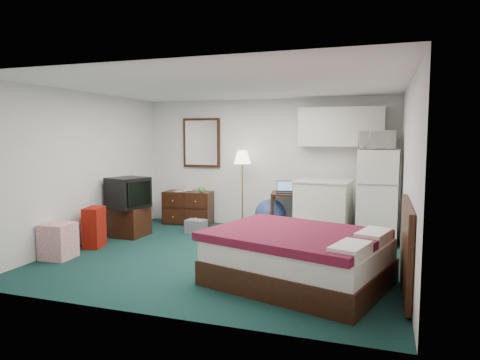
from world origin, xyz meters
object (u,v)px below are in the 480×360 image
(kitchen_counter, at_px, (323,210))
(suitcase, at_px, (94,227))
(bed, at_px, (298,258))
(tv_stand, at_px, (130,222))
(floor_lamp, at_px, (242,190))
(desk, at_px, (287,212))
(fridge, at_px, (378,196))
(dresser, at_px, (188,208))

(kitchen_counter, distance_m, suitcase, 3.87)
(bed, distance_m, suitcase, 3.50)
(suitcase, bearing_deg, tv_stand, 67.89)
(floor_lamp, height_order, bed, floor_lamp)
(floor_lamp, height_order, tv_stand, floor_lamp)
(desk, relative_size, suitcase, 1.13)
(kitchen_counter, relative_size, tv_stand, 1.73)
(bed, bearing_deg, suitcase, -174.13)
(fridge, bearing_deg, tv_stand, -164.37)
(floor_lamp, xyz_separation_m, tv_stand, (-1.70, -1.26, -0.49))
(desk, bearing_deg, suitcase, -151.50)
(dresser, distance_m, tv_stand, 1.42)
(dresser, height_order, tv_stand, dresser)
(fridge, bearing_deg, bed, -106.60)
(fridge, bearing_deg, dresser, 177.02)
(floor_lamp, xyz_separation_m, fridge, (2.50, -0.35, 0.03))
(desk, xyz_separation_m, bed, (0.74, -2.78, -0.05))
(kitchen_counter, distance_m, bed, 2.50)
(desk, relative_size, fridge, 0.47)
(kitchen_counter, bearing_deg, suitcase, -145.20)
(tv_stand, bearing_deg, suitcase, -96.16)
(floor_lamp, bearing_deg, kitchen_counter, -10.11)
(floor_lamp, relative_size, tv_stand, 2.64)
(bed, distance_m, tv_stand, 3.65)
(tv_stand, relative_size, suitcase, 0.88)
(floor_lamp, relative_size, kitchen_counter, 1.53)
(desk, xyz_separation_m, tv_stand, (-2.58, -1.27, -0.10))
(tv_stand, bearing_deg, desk, 27.97)
(kitchen_counter, height_order, tv_stand, kitchen_counter)
(desk, height_order, bed, desk)
(dresser, relative_size, tv_stand, 1.71)
(dresser, bearing_deg, desk, -6.13)
(dresser, xyz_separation_m, kitchen_counter, (2.77, -0.34, 0.16))
(kitchen_counter, relative_size, fridge, 0.63)
(dresser, xyz_separation_m, desk, (2.06, -0.05, 0.03))
(desk, bearing_deg, dresser, 168.82)
(fridge, height_order, tv_stand, fridge)
(bed, xyz_separation_m, suitcase, (-3.44, 0.66, 0.01))
(floor_lamp, bearing_deg, desk, 0.74)
(desk, distance_m, kitchen_counter, 0.78)
(fridge, xyz_separation_m, tv_stand, (-4.20, -0.91, -0.52))
(fridge, height_order, bed, fridge)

